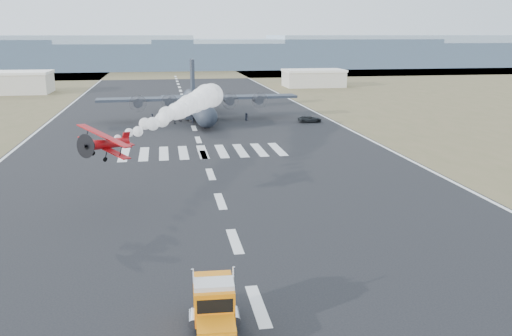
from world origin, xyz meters
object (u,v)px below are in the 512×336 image
object	(u,v)px
support_vehicle	(310,119)
crew_a	(193,120)
semi_truck	(214,308)
hangar_left	(9,82)
aerobatic_biplane	(106,144)
crew_f	(180,117)
crew_c	(156,121)
crew_b	(203,119)
crew_e	(246,117)
crew_d	(175,120)
crew_g	(153,118)
hangar_right	(314,78)
transport_aircraft	(198,104)
crew_h	(198,119)

from	to	relation	value
support_vehicle	crew_a	bearing A→B (deg)	86.29
semi_truck	support_vehicle	distance (m)	82.88
hangar_left	semi_truck	distance (m)	155.76
aerobatic_biplane	crew_f	distance (m)	59.34
aerobatic_biplane	crew_c	distance (m)	53.85
crew_b	crew_a	bearing A→B (deg)	-72.42
crew_c	crew_e	world-z (taller)	crew_c
crew_d	crew_g	xyz separation A→B (m)	(-4.51, 2.72, 0.10)
hangar_left	support_vehicle	world-z (taller)	hangar_left
semi_truck	crew_b	size ratio (longest dim) A/B	4.56
hangar_right	crew_c	size ratio (longest dim) A/B	10.94
crew_a	crew_c	world-z (taller)	crew_c
hangar_left	crew_f	xyz separation A→B (m)	(49.66, -63.99, -2.49)
aerobatic_biplane	crew_a	bearing A→B (deg)	97.59
crew_e	crew_f	bearing A→B (deg)	137.06
hangar_left	aerobatic_biplane	bearing A→B (deg)	-71.74
crew_c	hangar_left	bearing A→B (deg)	-77.06
hangar_left	crew_d	size ratio (longest dim) A/B	15.13
transport_aircraft	crew_g	bearing A→B (deg)	-162.15
crew_c	crew_d	world-z (taller)	crew_c
crew_b	hangar_left	bearing A→B (deg)	-149.74
semi_truck	crew_a	world-z (taller)	semi_truck
support_vehicle	crew_f	bearing A→B (deg)	77.13
semi_truck	crew_c	distance (m)	79.09
hangar_left	crew_h	world-z (taller)	hangar_left
transport_aircraft	crew_b	bearing A→B (deg)	-86.45
crew_d	crew_g	bearing A→B (deg)	74.63
aerobatic_biplane	crew_g	world-z (taller)	aerobatic_biplane
semi_truck	transport_aircraft	world-z (taller)	transport_aircraft
aerobatic_biplane	crew_e	xyz separation A→B (m)	(23.22, 57.07, -6.33)
hangar_right	crew_g	xyz separation A→B (m)	(-54.04, -69.43, -2.10)
transport_aircraft	support_vehicle	bearing A→B (deg)	-23.26
support_vehicle	crew_a	size ratio (longest dim) A/B	2.82
hangar_right	crew_f	distance (m)	84.27
hangar_left	crew_c	world-z (taller)	hangar_left
crew_f	hangar_right	bearing A→B (deg)	100.22
crew_g	support_vehicle	bearing A→B (deg)	-95.05
hangar_left	crew_g	distance (m)	78.04
crew_d	crew_e	world-z (taller)	crew_e
crew_d	crew_e	xyz separation A→B (m)	(15.08, 1.95, 0.01)
hangar_right	crew_h	bearing A→B (deg)	-121.88
hangar_left	crew_b	size ratio (longest dim) A/B	14.31
transport_aircraft	crew_h	size ratio (longest dim) A/B	25.92
crew_a	crew_h	xyz separation A→B (m)	(1.08, 1.28, -0.06)
crew_a	crew_h	world-z (taller)	crew_a
crew_e	semi_truck	bearing A→B (deg)	-138.12
crew_a	crew_h	bearing A→B (deg)	-55.31
crew_b	crew_d	xyz separation A→B (m)	(-5.81, 0.20, -0.05)
crew_h	support_vehicle	bearing A→B (deg)	45.27
crew_d	crew_h	distance (m)	4.65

